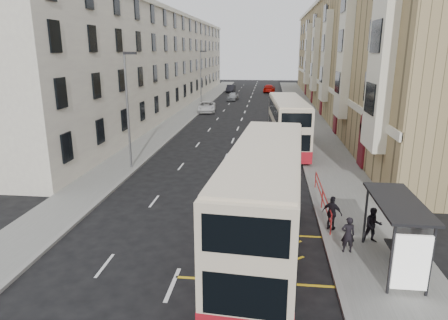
# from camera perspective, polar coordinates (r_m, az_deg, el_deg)

# --- Properties ---
(ground) EXTENTS (200.00, 200.00, 0.00)m
(ground) POSITION_cam_1_polar(r_m,az_deg,el_deg) (17.04, -5.73, -13.65)
(ground) COLOR black
(ground) RESTS_ON ground
(pavement_right) EXTENTS (4.00, 120.00, 0.15)m
(pavement_right) POSITION_cam_1_polar(r_m,az_deg,el_deg) (45.51, 12.32, 4.76)
(pavement_right) COLOR #62635E
(pavement_right) RESTS_ON ground
(pavement_left) EXTENTS (3.00, 120.00, 0.15)m
(pavement_left) POSITION_cam_1_polar(r_m,az_deg,el_deg) (46.54, -7.09, 5.24)
(pavement_left) COLOR #62635E
(pavement_left) RESTS_ON ground
(kerb_right) EXTENTS (0.25, 120.00, 0.15)m
(kerb_right) POSITION_cam_1_polar(r_m,az_deg,el_deg) (45.35, 9.80, 4.86)
(kerb_right) COLOR gray
(kerb_right) RESTS_ON ground
(kerb_left) EXTENTS (0.25, 120.00, 0.15)m
(kerb_left) POSITION_cam_1_polar(r_m,az_deg,el_deg) (46.22, -5.27, 5.22)
(kerb_left) COLOR gray
(kerb_left) RESTS_ON ground
(road_markings) EXTENTS (10.00, 110.00, 0.01)m
(road_markings) POSITION_cam_1_polar(r_m,az_deg,el_deg) (60.18, 3.29, 7.58)
(road_markings) COLOR silver
(road_markings) RESTS_ON ground
(terrace_right) EXTENTS (10.75, 79.00, 15.25)m
(terrace_right) POSITION_cam_1_polar(r_m,az_deg,el_deg) (61.01, 17.97, 14.07)
(terrace_right) COLOR tan
(terrace_right) RESTS_ON ground
(terrace_left) EXTENTS (9.18, 79.00, 13.25)m
(terrace_left) POSITION_cam_1_polar(r_m,az_deg,el_deg) (62.34, -9.37, 13.69)
(terrace_left) COLOR #EDE8CF
(terrace_left) RESTS_ON ground
(bus_shelter) EXTENTS (1.65, 4.25, 2.70)m
(bus_shelter) POSITION_cam_1_polar(r_m,az_deg,el_deg) (16.21, 24.27, -8.23)
(bus_shelter) COLOR black
(bus_shelter) RESTS_ON pavement_right
(guard_railing) EXTENTS (0.06, 6.56, 1.01)m
(guard_railing) POSITION_cam_1_polar(r_m,az_deg,el_deg) (21.79, 13.88, -4.89)
(guard_railing) COLOR #AF1E1E
(guard_railing) RESTS_ON pavement_right
(street_lamp_near) EXTENTS (0.93, 0.18, 8.00)m
(street_lamp_near) POSITION_cam_1_polar(r_m,az_deg,el_deg) (28.46, -13.55, 7.72)
(street_lamp_near) COLOR slate
(street_lamp_near) RESTS_ON pavement_left
(street_lamp_far) EXTENTS (0.93, 0.18, 8.00)m
(street_lamp_far) POSITION_cam_1_polar(r_m,az_deg,el_deg) (57.46, -3.29, 11.85)
(street_lamp_far) COLOR slate
(street_lamp_far) RESTS_ON pavement_left
(double_decker_front) EXTENTS (3.54, 11.85, 4.66)m
(double_decker_front) POSITION_cam_1_polar(r_m,az_deg,el_deg) (16.09, 5.80, -6.13)
(double_decker_front) COLOR beige
(double_decker_front) RESTS_ON ground
(double_decker_rear) EXTENTS (3.22, 11.09, 4.37)m
(double_decker_rear) POSITION_cam_1_polar(r_m,az_deg,el_deg) (33.96, 9.06, 5.04)
(double_decker_rear) COLOR beige
(double_decker_rear) RESTS_ON ground
(pedestrian_near) EXTENTS (0.60, 0.42, 1.56)m
(pedestrian_near) POSITION_cam_1_polar(r_m,az_deg,el_deg) (17.47, 17.29, -10.15)
(pedestrian_near) COLOR black
(pedestrian_near) RESTS_ON pavement_right
(pedestrian_mid) EXTENTS (0.79, 0.63, 1.57)m
(pedestrian_mid) POSITION_cam_1_polar(r_m,az_deg,el_deg) (18.68, 20.52, -8.71)
(pedestrian_mid) COLOR black
(pedestrian_mid) RESTS_ON pavement_right
(pedestrian_far) EXTENTS (1.02, 0.81, 1.62)m
(pedestrian_far) POSITION_cam_1_polar(r_m,az_deg,el_deg) (19.33, 15.20, -7.32)
(pedestrian_far) COLOR black
(pedestrian_far) RESTS_ON pavement_right
(white_van) EXTENTS (2.93, 5.39, 1.43)m
(white_van) POSITION_cam_1_polar(r_m,az_deg,el_deg) (55.06, -2.50, 7.60)
(white_van) COLOR silver
(white_van) RESTS_ON ground
(car_silver) EXTENTS (1.99, 4.09, 1.34)m
(car_silver) POSITION_cam_1_polar(r_m,az_deg,el_deg) (67.94, 1.26, 9.08)
(car_silver) COLOR #94989C
(car_silver) RESTS_ON ground
(car_dark) EXTENTS (1.63, 4.47, 1.46)m
(car_dark) POSITION_cam_1_polar(r_m,az_deg,el_deg) (81.21, 0.97, 10.17)
(car_dark) COLOR black
(car_dark) RESTS_ON ground
(car_red) EXTENTS (2.47, 5.39, 1.53)m
(car_red) POSITION_cam_1_polar(r_m,az_deg,el_deg) (81.46, 6.48, 10.12)
(car_red) COLOR #A10803
(car_red) RESTS_ON ground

